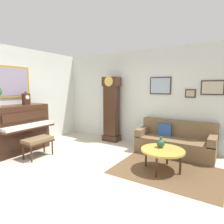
# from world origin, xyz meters

# --- Properties ---
(ground_plane) EXTENTS (6.40, 6.00, 0.10)m
(ground_plane) POSITION_xyz_m (0.00, 0.00, -0.05)
(ground_plane) COLOR beige
(wall_left) EXTENTS (0.13, 4.90, 2.80)m
(wall_left) POSITION_xyz_m (-2.60, -0.00, 1.41)
(wall_left) COLOR silver
(wall_left) RESTS_ON ground_plane
(wall_back) EXTENTS (5.30, 0.13, 2.80)m
(wall_back) POSITION_xyz_m (0.02, 2.40, 1.40)
(wall_back) COLOR silver
(wall_back) RESTS_ON ground_plane
(area_rug) EXTENTS (2.10, 1.50, 0.01)m
(area_rug) POSITION_xyz_m (1.44, 0.79, 0.00)
(area_rug) COLOR brown
(area_rug) RESTS_ON ground_plane
(piano) EXTENTS (0.87, 1.44, 1.24)m
(piano) POSITION_xyz_m (-2.23, -0.07, 0.63)
(piano) COLOR #3D2316
(piano) RESTS_ON ground_plane
(piano_bench) EXTENTS (0.42, 0.70, 0.48)m
(piano_bench) POSITION_xyz_m (-1.47, -0.09, 0.41)
(piano_bench) COLOR #3D2316
(piano_bench) RESTS_ON ground_plane
(grandfather_clock) EXTENTS (0.52, 0.34, 2.03)m
(grandfather_clock) POSITION_xyz_m (-0.71, 2.08, 0.96)
(grandfather_clock) COLOR #3D2316
(grandfather_clock) RESTS_ON ground_plane
(couch) EXTENTS (1.90, 0.80, 0.84)m
(couch) POSITION_xyz_m (1.31, 1.96, 0.31)
(couch) COLOR brown
(couch) RESTS_ON ground_plane
(coffee_table) EXTENTS (0.88, 0.88, 0.45)m
(coffee_table) POSITION_xyz_m (1.35, 0.79, 0.42)
(coffee_table) COLOR gold
(coffee_table) RESTS_ON ground_plane
(mantel_clock) EXTENTS (0.13, 0.18, 0.38)m
(mantel_clock) POSITION_xyz_m (-2.23, 0.17, 1.41)
(mantel_clock) COLOR #3D2316
(mantel_clock) RESTS_ON piano
(green_jug) EXTENTS (0.17, 0.17, 0.24)m
(green_jug) POSITION_xyz_m (1.27, 0.89, 0.54)
(green_jug) COLOR #234C33
(green_jug) RESTS_ON coffee_table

